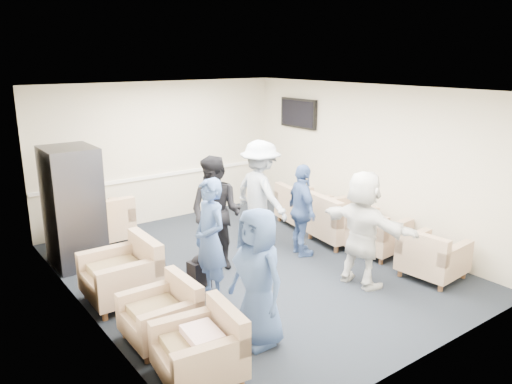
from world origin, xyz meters
TOP-DOWN VIEW (x-y plane):
  - floor at (0.00, 0.00)m, footprint 6.00×6.00m
  - ceiling at (0.00, 0.00)m, footprint 6.00×6.00m
  - back_wall at (0.00, 3.00)m, footprint 5.00×0.02m
  - front_wall at (0.00, -3.00)m, footprint 5.00×0.02m
  - left_wall at (-2.50, 0.00)m, footprint 0.02×6.00m
  - right_wall at (2.50, 0.00)m, footprint 0.02×6.00m
  - chair_rail at (0.00, 2.98)m, footprint 4.98×0.04m
  - tv at (2.44, 1.80)m, footprint 0.10×1.00m
  - armchair_left_near at (-1.99, -1.91)m, footprint 0.87×0.87m
  - armchair_left_mid at (-1.99, -1.03)m, footprint 0.76×0.76m
  - armchair_left_far at (-1.97, 0.16)m, footprint 0.90×0.90m
  - armchair_right_near at (1.87, -1.84)m, footprint 0.86×0.86m
  - armchair_right_midnear at (1.95, -0.72)m, footprint 0.88×0.88m
  - armchair_right_midfar at (1.84, 0.02)m, footprint 1.03×1.03m
  - armchair_right_far at (1.98, 1.14)m, footprint 0.95×0.95m
  - armchair_corner at (-1.47, 2.37)m, footprint 0.91×0.91m
  - vending_machine at (-2.09, 1.78)m, footprint 0.75×0.88m
  - backpack at (-1.01, -0.13)m, footprint 0.31×0.24m
  - pillow at (-2.00, -1.90)m, footprint 0.36×0.46m
  - person_front_left at (-1.16, -1.70)m, footprint 0.56×0.81m
  - person_mid_left at (-1.01, -0.45)m, footprint 0.41×0.61m
  - person_back_left at (-0.42, 0.36)m, footprint 1.00×1.06m
  - person_back_right at (0.67, 0.70)m, footprint 0.73×1.21m
  - person_mid_right at (0.96, -0.03)m, footprint 0.62×0.96m
  - person_front_right at (0.91, -1.36)m, footprint 0.64×1.58m

SIDE VIEW (x-z plane):
  - floor at x=0.00m, z-range 0.00..0.00m
  - backpack at x=-1.01m, z-range 0.01..0.50m
  - armchair_left_mid at x=-1.99m, z-range 0.00..0.60m
  - armchair_left_near at x=-1.99m, z-range 0.00..0.62m
  - armchair_right_near at x=1.87m, z-range 0.00..0.64m
  - armchair_right_midnear at x=1.95m, z-range 0.00..0.66m
  - armchair_right_far at x=1.98m, z-range 0.00..0.66m
  - armchair_left_far at x=-1.97m, z-range 0.00..0.71m
  - armchair_corner at x=-1.47m, z-range 0.00..0.72m
  - armchair_right_midfar at x=1.84m, z-range 0.00..0.73m
  - pillow at x=-2.00m, z-range 0.41..0.53m
  - person_mid_right at x=0.96m, z-range 0.00..1.51m
  - person_front_left at x=-1.16m, z-range 0.00..1.59m
  - person_mid_left at x=-1.01m, z-range 0.00..1.65m
  - person_front_right at x=0.91m, z-range 0.00..1.66m
  - person_back_left at x=-0.42m, z-range 0.00..1.73m
  - chair_rail at x=0.00m, z-range 0.87..0.93m
  - person_back_right at x=0.67m, z-range 0.00..1.82m
  - vending_machine at x=-2.09m, z-range 0.00..1.85m
  - back_wall at x=0.00m, z-range 0.00..2.70m
  - front_wall at x=0.00m, z-range 0.00..2.70m
  - left_wall at x=-2.50m, z-range 0.00..2.70m
  - right_wall at x=2.50m, z-range 0.00..2.70m
  - tv at x=2.44m, z-range 1.76..2.34m
  - ceiling at x=0.00m, z-range 2.70..2.70m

